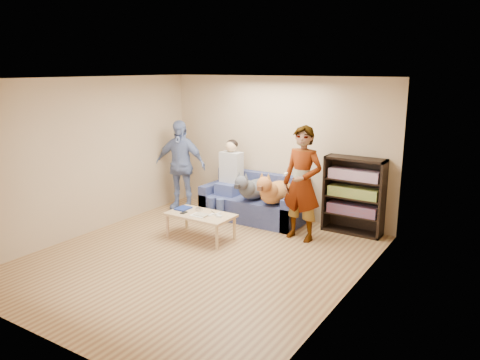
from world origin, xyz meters
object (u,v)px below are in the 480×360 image
Objects in this scene: person_standing_left at (180,165)px; bookshelf at (354,194)px; person_seated at (228,176)px; sofa at (254,204)px; camera_silver at (199,209)px; person_standing_right at (302,184)px; notebook_blue at (183,208)px; dog_gray at (253,188)px; coffee_table at (200,216)px; dog_tan at (274,191)px.

bookshelf is (3.34, 0.49, -0.20)m from person_standing_left.
person_seated is at bearing -171.07° from bookshelf.
person_seated is at bearing -165.61° from sofa.
person_standing_right is at bearing 25.86° from camera_silver.
person_standing_right is 1.45m from sofa.
notebook_blue is 0.21× the size of dog_gray.
person_standing_right is at bearing 24.15° from notebook_blue.
camera_silver is (1.21, -1.00, -0.44)m from person_standing_left.
sofa is 1.86m from bookshelf.
sofa is 1.46× the size of bookshelf.
bookshelf reaches higher than notebook_blue.
sofa is at bearing 113.93° from dog_gray.
coffee_table is at bearing -103.85° from dog_gray.
person_seated is at bearing -8.56° from person_standing_left.
bookshelf is at bearing 19.20° from dog_tan.
person_standing_left is at bearing -177.29° from dog_gray.
coffee_table is at bearing -45.00° from camera_silver.
sofa is 1.39m from coffee_table.
person_standing_left is 0.93× the size of sofa.
dog_tan reaches higher than dog_gray.
person_standing_left reaches higher than notebook_blue.
person_seated is 1.18× the size of dog_gray.
camera_silver is at bearing 135.00° from coffee_table.
notebook_blue is 0.14× the size of sofa.
camera_silver is at bearing -111.10° from dog_gray.
person_standing_left is 2.08m from dog_tan.
notebook_blue is 0.24× the size of coffee_table.
sofa is at bearing -6.10° from person_standing_left.
notebook_blue is 2.88m from bookshelf.
coffee_table is at bearing -7.13° from notebook_blue.
person_standing_right is 0.78m from dog_tan.
bookshelf is at bearing 34.75° from camera_silver.
person_seated is (1.05, 0.13, -0.11)m from person_standing_left.
person_standing_right reaches higher than bookshelf.
person_standing_left is at bearing -178.83° from dog_tan.
person_standing_left is 1.61× the size of coffee_table.
sofa is 1.29× the size of person_seated.
person_standing_right is 1.73m from person_seated.
bookshelf is at bearing 8.93° from person_seated.
sofa is at bearing 14.39° from person_seated.
coffee_table is at bearing -122.67° from dog_tan.
person_standing_right is 1.27× the size of person_seated.
dog_gray is (0.69, 1.14, 0.20)m from notebook_blue.
dog_tan is at bearing -14.19° from person_standing_left.
bookshelf is (1.72, 0.41, 0.05)m from dog_gray.
coffee_table is (-0.74, -1.16, -0.27)m from dog_tan.
dog_tan is (0.86, 1.04, 0.20)m from camera_silver.
bookshelf is (2.29, 0.36, -0.09)m from person_seated.
bookshelf is (1.80, 0.23, 0.40)m from sofa.
sofa is at bearing -172.60° from bookshelf.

